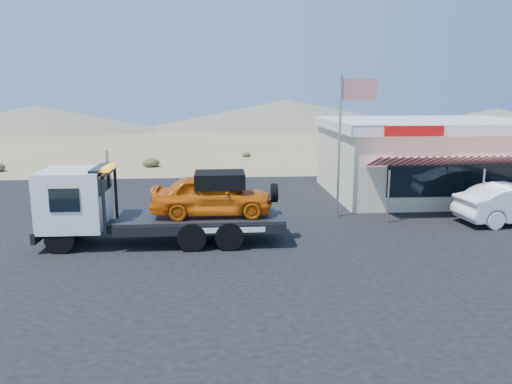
{
  "coord_description": "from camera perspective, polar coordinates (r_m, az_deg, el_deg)",
  "views": [
    {
      "loc": [
        -0.43,
        -16.13,
        5.32
      ],
      "look_at": [
        1.04,
        2.81,
        1.5
      ],
      "focal_mm": 35.0,
      "sensor_mm": 36.0,
      "label": 1
    }
  ],
  "objects": [
    {
      "name": "distant_hills",
      "position": [
        71.96,
        -12.03,
        8.39
      ],
      "size": [
        126.0,
        48.0,
        4.2
      ],
      "color": "#726B59",
      "rests_on": "ground"
    },
    {
      "name": "tow_truck",
      "position": [
        17.95,
        -11.27,
        -1.12
      ],
      "size": [
        8.36,
        2.48,
        2.79
      ],
      "color": "black",
      "rests_on": "asphalt_lot"
    },
    {
      "name": "ground",
      "position": [
        16.99,
        -2.79,
        -6.89
      ],
      "size": [
        120.0,
        120.0,
        0.0
      ],
      "primitive_type": "plane",
      "color": "#886E4D",
      "rests_on": "ground"
    },
    {
      "name": "flagpole",
      "position": [
        21.37,
        10.18,
        7.02
      ],
      "size": [
        1.55,
        0.1,
        6.0
      ],
      "color": "#99999E",
      "rests_on": "asphalt_lot"
    },
    {
      "name": "jerky_store",
      "position": [
        27.58,
        18.98,
        3.82
      ],
      "size": [
        10.4,
        9.97,
        3.9
      ],
      "color": "beige",
      "rests_on": "asphalt_lot"
    },
    {
      "name": "asphalt_lot",
      "position": [
        20.0,
        2.7,
        -4.04
      ],
      "size": [
        32.0,
        24.0,
        0.02
      ],
      "primitive_type": "cube",
      "color": "black",
      "rests_on": "ground"
    }
  ]
}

